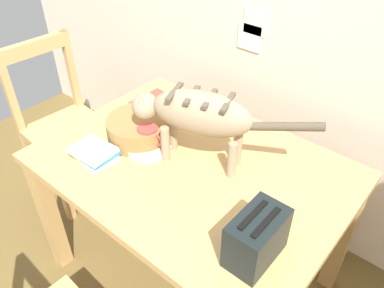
{
  "coord_description": "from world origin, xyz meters",
  "views": [
    {
      "loc": [
        0.71,
        0.46,
        1.76
      ],
      "look_at": [
        -0.06,
        1.38,
        0.83
      ],
      "focal_mm": 36.47,
      "sensor_mm": 36.0,
      "label": 1
    }
  ],
  "objects_px": {
    "dining_table": "(192,180)",
    "book_stack": "(94,153)",
    "saucer_bowl": "(149,146)",
    "wooden_chair_far": "(64,126)",
    "cat": "(197,115)",
    "wicker_basket": "(139,128)",
    "magazine": "(163,106)",
    "toaster": "(256,238)",
    "coffee_mug": "(148,136)"
  },
  "relations": [
    {
      "from": "magazine",
      "to": "book_stack",
      "type": "xyz_separation_m",
      "value": [
        0.06,
        -0.46,
        0.02
      ]
    },
    {
      "from": "coffee_mug",
      "to": "wicker_basket",
      "type": "relative_size",
      "value": 0.45
    },
    {
      "from": "wooden_chair_far",
      "to": "saucer_bowl",
      "type": "bearing_deg",
      "value": 89.82
    },
    {
      "from": "dining_table",
      "to": "toaster",
      "type": "distance_m",
      "value": 0.51
    },
    {
      "from": "cat",
      "to": "toaster",
      "type": "height_order",
      "value": "cat"
    },
    {
      "from": "wicker_basket",
      "to": "toaster",
      "type": "height_order",
      "value": "toaster"
    },
    {
      "from": "coffee_mug",
      "to": "book_stack",
      "type": "xyz_separation_m",
      "value": [
        -0.13,
        -0.19,
        -0.04
      ]
    },
    {
      "from": "coffee_mug",
      "to": "magazine",
      "type": "height_order",
      "value": "coffee_mug"
    },
    {
      "from": "dining_table",
      "to": "wooden_chair_far",
      "type": "relative_size",
      "value": 1.32
    },
    {
      "from": "cat",
      "to": "wicker_basket",
      "type": "bearing_deg",
      "value": 79.18
    },
    {
      "from": "dining_table",
      "to": "toaster",
      "type": "relative_size",
      "value": 6.12
    },
    {
      "from": "wicker_basket",
      "to": "toaster",
      "type": "bearing_deg",
      "value": -15.39
    },
    {
      "from": "saucer_bowl",
      "to": "coffee_mug",
      "type": "bearing_deg",
      "value": 0.0
    },
    {
      "from": "book_stack",
      "to": "wicker_basket",
      "type": "bearing_deg",
      "value": 78.03
    },
    {
      "from": "magazine",
      "to": "toaster",
      "type": "height_order",
      "value": "toaster"
    },
    {
      "from": "dining_table",
      "to": "cat",
      "type": "xyz_separation_m",
      "value": [
        -0.0,
        0.03,
        0.31
      ]
    },
    {
      "from": "wicker_basket",
      "to": "coffee_mug",
      "type": "bearing_deg",
      "value": -18.36
    },
    {
      "from": "wooden_chair_far",
      "to": "book_stack",
      "type": "bearing_deg",
      "value": 73.86
    },
    {
      "from": "dining_table",
      "to": "book_stack",
      "type": "xyz_separation_m",
      "value": [
        -0.33,
        -0.23,
        0.12
      ]
    },
    {
      "from": "saucer_bowl",
      "to": "magazine",
      "type": "distance_m",
      "value": 0.33
    },
    {
      "from": "book_stack",
      "to": "wicker_basket",
      "type": "xyz_separation_m",
      "value": [
        0.05,
        0.21,
        0.03
      ]
    },
    {
      "from": "coffee_mug",
      "to": "toaster",
      "type": "height_order",
      "value": "toaster"
    },
    {
      "from": "magazine",
      "to": "wooden_chair_far",
      "type": "relative_size",
      "value": 0.31
    },
    {
      "from": "cat",
      "to": "saucer_bowl",
      "type": "height_order",
      "value": "cat"
    },
    {
      "from": "saucer_bowl",
      "to": "book_stack",
      "type": "bearing_deg",
      "value": -124.48
    },
    {
      "from": "saucer_bowl",
      "to": "wooden_chair_far",
      "type": "bearing_deg",
      "value": 175.24
    },
    {
      "from": "dining_table",
      "to": "wooden_chair_far",
      "type": "xyz_separation_m",
      "value": [
        -0.99,
        0.02,
        -0.19
      ]
    },
    {
      "from": "magazine",
      "to": "book_stack",
      "type": "height_order",
      "value": "book_stack"
    },
    {
      "from": "magazine",
      "to": "wooden_chair_far",
      "type": "distance_m",
      "value": 0.7
    },
    {
      "from": "saucer_bowl",
      "to": "toaster",
      "type": "height_order",
      "value": "toaster"
    },
    {
      "from": "dining_table",
      "to": "cat",
      "type": "distance_m",
      "value": 0.31
    },
    {
      "from": "dining_table",
      "to": "magazine",
      "type": "relative_size",
      "value": 4.19
    },
    {
      "from": "cat",
      "to": "wooden_chair_far",
      "type": "bearing_deg",
      "value": 70.83
    },
    {
      "from": "wicker_basket",
      "to": "wooden_chair_far",
      "type": "distance_m",
      "value": 0.78
    },
    {
      "from": "coffee_mug",
      "to": "book_stack",
      "type": "bearing_deg",
      "value": -125.2
    },
    {
      "from": "saucer_bowl",
      "to": "book_stack",
      "type": "height_order",
      "value": "book_stack"
    },
    {
      "from": "cat",
      "to": "book_stack",
      "type": "distance_m",
      "value": 0.46
    },
    {
      "from": "toaster",
      "to": "coffee_mug",
      "type": "bearing_deg",
      "value": 165.02
    },
    {
      "from": "cat",
      "to": "book_stack",
      "type": "relative_size",
      "value": 3.81
    },
    {
      "from": "saucer_bowl",
      "to": "wooden_chair_far",
      "type": "relative_size",
      "value": 0.21
    },
    {
      "from": "dining_table",
      "to": "book_stack",
      "type": "relative_size",
      "value": 6.71
    },
    {
      "from": "cat",
      "to": "wooden_chair_far",
      "type": "relative_size",
      "value": 0.75
    },
    {
      "from": "dining_table",
      "to": "saucer_bowl",
      "type": "distance_m",
      "value": 0.23
    },
    {
      "from": "cat",
      "to": "wicker_basket",
      "type": "height_order",
      "value": "cat"
    },
    {
      "from": "coffee_mug",
      "to": "magazine",
      "type": "distance_m",
      "value": 0.34
    },
    {
      "from": "dining_table",
      "to": "coffee_mug",
      "type": "bearing_deg",
      "value": -167.89
    },
    {
      "from": "saucer_bowl",
      "to": "magazine",
      "type": "bearing_deg",
      "value": 123.43
    },
    {
      "from": "toaster",
      "to": "book_stack",
      "type": "bearing_deg",
      "value": -178.85
    },
    {
      "from": "coffee_mug",
      "to": "saucer_bowl",
      "type": "bearing_deg",
      "value": 180.0
    },
    {
      "from": "book_stack",
      "to": "cat",
      "type": "bearing_deg",
      "value": 37.92
    }
  ]
}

